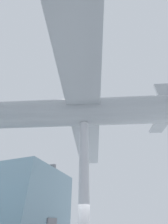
{
  "coord_description": "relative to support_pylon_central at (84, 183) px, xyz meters",
  "views": [
    {
      "loc": [
        -7.3,
        -2.64,
        1.8
      ],
      "look_at": [
        0.0,
        0.0,
        7.63
      ],
      "focal_mm": 24.0,
      "sensor_mm": 36.0,
      "label": 1
    }
  ],
  "objects": [
    {
      "name": "glass_pavilion_right",
      "position": [
        9.03,
        12.3,
        0.2
      ],
      "size": [
        9.25,
        11.28,
        7.71
      ],
      "color": "#7593A3",
      "rests_on": "ground_plane"
    },
    {
      "name": "suspended_airplane",
      "position": [
        -0.04,
        0.14,
        4.28
      ],
      "size": [
        19.8,
        14.16,
        3.11
      ],
      "rotation": [
        0.0,
        0.0,
        0.29
      ],
      "color": "#93999E",
      "rests_on": "support_pylon_central"
    },
    {
      "name": "support_pylon_central",
      "position": [
        0.0,
        0.0,
        0.0
      ],
      "size": [
        0.5,
        0.5,
        6.73
      ],
      "color": "#B7B7BC",
      "rests_on": "ground_plane"
    }
  ]
}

